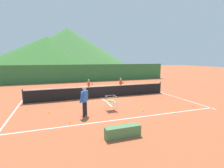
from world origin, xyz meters
name	(u,v)px	position (x,y,z in m)	size (l,w,h in m)	color
ground_plane	(101,98)	(0.00, 0.00, 0.00)	(120.00, 120.00, 0.00)	#B25633
line_baseline_near	(127,119)	(0.00, -5.20, 0.00)	(11.97, 0.08, 0.01)	white
line_baseline_far	(87,86)	(0.00, 5.98, 0.00)	(11.97, 0.08, 0.01)	white
line_sideline_west	(20,104)	(-5.99, 0.00, 0.00)	(0.08, 11.17, 0.01)	white
line_sideline_east	(162,93)	(5.99, 0.00, 0.00)	(0.08, 11.17, 0.01)	white
line_service_center	(101,98)	(0.00, 0.00, 0.00)	(0.08, 5.62, 0.01)	white
tennis_net	(101,92)	(0.00, 0.00, 0.50)	(11.60, 0.08, 1.05)	#333338
instructor	(84,98)	(-2.05, -3.98, 1.01)	(0.56, 0.83, 1.68)	black
student_0	(89,84)	(-0.50, 2.49, 0.76)	(0.40, 0.62, 1.27)	black
student_1	(121,83)	(2.78, 2.47, 0.77)	(0.45, 0.69, 1.28)	navy
ball_cart	(111,101)	(-0.35, -3.51, 0.59)	(0.58, 0.58, 0.90)	#B7B7BC
tennis_ball_0	(70,122)	(-2.95, -4.79, 0.03)	(0.07, 0.07, 0.07)	yellow
tennis_ball_1	(161,98)	(4.60, -1.83, 0.03)	(0.07, 0.07, 0.07)	yellow
tennis_ball_2	(175,113)	(2.96, -5.37, 0.03)	(0.07, 0.07, 0.07)	yellow
tennis_ball_3	(134,99)	(2.29, -1.41, 0.03)	(0.07, 0.07, 0.07)	yellow
tennis_ball_4	(143,111)	(1.48, -4.33, 0.03)	(0.07, 0.07, 0.07)	yellow
tennis_ball_5	(27,110)	(-5.31, -1.77, 0.03)	(0.07, 0.07, 0.07)	yellow
tennis_ball_6	(49,112)	(-3.96, -2.80, 0.03)	(0.07, 0.07, 0.07)	yellow
tennis_ball_7	(113,100)	(0.59, -1.25, 0.03)	(0.07, 0.07, 0.07)	yellow
tennis_ball_8	(194,106)	(5.18, -4.57, 0.03)	(0.07, 0.07, 0.07)	yellow
windscreen_fence	(81,73)	(0.00, 10.41, 1.20)	(26.34, 0.08, 2.41)	#33753D
courtside_bench	(123,132)	(-1.04, -7.06, 0.23)	(1.50, 0.36, 0.46)	#4C7F4C
hill_0	(68,47)	(2.93, 66.77, 8.55)	(56.06, 56.06, 17.10)	#427A38
hill_1	(48,52)	(-5.54, 60.20, 6.03)	(51.13, 51.13, 12.05)	#38702D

